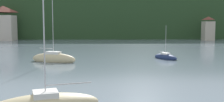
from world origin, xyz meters
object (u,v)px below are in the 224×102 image
Objects in this scene: shore_building_central at (208,29)px; sailboat_far_2 at (54,59)px; shore_building_westcentral at (4,24)px; sailboat_far_9 at (165,57)px.

sailboat_far_2 is at bearing -129.67° from shore_building_central.
shore_building_westcentral is at bearing 179.06° from shore_building_central.
sailboat_far_2 is (24.75, -50.00, -4.88)m from shore_building_westcentral.
sailboat_far_2 is 16.75m from sailboat_far_9.
shore_building_westcentral reaches higher than sailboat_far_2.
shore_building_central is 52.19m from sailboat_far_9.
shore_building_westcentral is 1.12× the size of sailboat_far_2.
sailboat_far_2 is at bearing -63.66° from shore_building_westcentral.
shore_building_central reaches higher than sailboat_far_9.
shore_building_central is at bearing 120.15° from sailboat_far_9.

